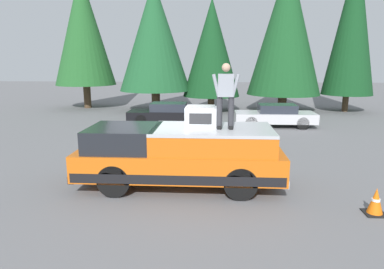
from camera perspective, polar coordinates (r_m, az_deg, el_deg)
ground_plane at (r=10.33m, az=-3.84°, el=-7.30°), size 90.00×90.00×0.00m
pickup_truck at (r=9.56m, az=-1.95°, el=-3.40°), size 2.01×5.54×1.65m
compressor_unit at (r=9.47m, az=1.45°, el=2.99°), size 0.65×0.84×0.56m
person_on_truck_bed at (r=9.11m, az=5.49°, el=6.53°), size 0.29×0.72×1.69m
parked_car_silver at (r=18.73m, az=13.39°, el=3.04°), size 1.64×4.10×1.16m
parked_car_black at (r=18.88m, az=-3.99°, el=3.41°), size 1.64×4.10×1.16m
traffic_cone at (r=9.03m, az=27.71°, el=-9.69°), size 0.47×0.47×0.62m
conifer_far_left at (r=25.63m, az=24.68°, el=16.23°), size 3.26×3.26×10.35m
conifer_left at (r=24.41m, az=15.07°, el=16.47°), size 4.79×4.79×9.77m
conifer_center_left at (r=23.69m, az=3.22°, el=13.86°), size 3.77×3.77×7.31m
conifer_center_right at (r=23.88m, az=-6.13°, el=15.61°), size 4.71×4.71×8.45m
conifer_right at (r=26.36m, az=-17.30°, el=16.03°), size 4.18×4.18×9.30m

